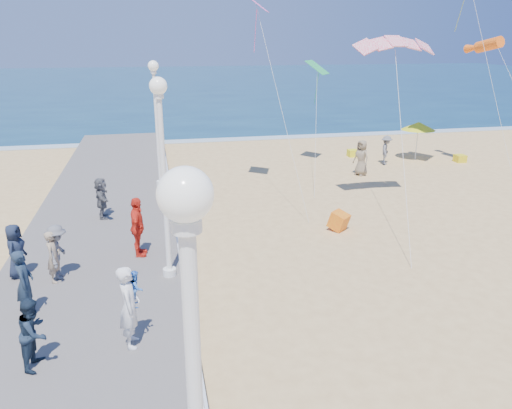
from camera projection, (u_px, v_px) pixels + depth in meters
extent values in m
plane|color=#D9B271|center=(351.00, 271.00, 14.90)|extent=(160.00, 160.00, 0.00)
cube|color=#0C314C|center=(187.00, 83.00, 75.19)|extent=(160.00, 90.00, 0.05)
cube|color=silver|center=(236.00, 139.00, 33.91)|extent=(160.00, 1.20, 0.04)
cube|color=slate|center=(89.00, 289.00, 13.38)|extent=(5.00, 44.00, 0.40)
cube|color=white|center=(179.00, 239.00, 13.46)|extent=(0.05, 42.00, 0.06)
cube|color=white|center=(180.00, 256.00, 13.61)|extent=(0.05, 42.00, 0.04)
sphere|color=white|center=(185.00, 195.00, 3.76)|extent=(0.44, 0.44, 0.44)
cylinder|color=white|center=(170.00, 272.00, 13.70)|extent=(0.36, 0.36, 0.20)
cylinder|color=white|center=(165.00, 190.00, 12.95)|extent=(0.14, 0.14, 4.70)
sphere|color=white|center=(158.00, 86.00, 12.10)|extent=(0.44, 0.44, 0.44)
cylinder|color=white|center=(161.00, 183.00, 22.05)|extent=(0.36, 0.36, 0.20)
cylinder|color=white|center=(157.00, 130.00, 21.30)|extent=(0.14, 0.14, 4.70)
sphere|color=white|center=(153.00, 66.00, 20.45)|extent=(0.44, 0.44, 0.44)
imported|color=white|center=(129.00, 307.00, 10.36)|extent=(0.45, 0.67, 1.82)
imported|color=#3976D5|center=(136.00, 288.00, 10.42)|extent=(0.31, 0.39, 0.79)
imported|color=#192738|center=(25.00, 283.00, 11.52)|extent=(0.43, 0.62, 1.65)
imported|color=#5D5D62|center=(58.00, 252.00, 13.35)|extent=(0.63, 1.02, 1.52)
imported|color=red|center=(138.00, 227.00, 14.69)|extent=(0.57, 1.11, 1.81)
imported|color=#171F33|center=(16.00, 251.00, 13.43)|extent=(0.61, 0.82, 1.51)
imported|color=#535458|center=(102.00, 198.00, 17.87)|extent=(0.58, 1.42, 1.50)
imported|color=gray|center=(54.00, 257.00, 13.20)|extent=(0.44, 0.58, 1.42)
imported|color=#1A2739|center=(34.00, 332.00, 9.76)|extent=(0.69, 0.82, 1.48)
imported|color=slate|center=(386.00, 150.00, 27.09)|extent=(1.02, 1.18, 1.58)
imported|color=#7E6F57|center=(361.00, 158.00, 24.94)|extent=(0.91, 1.04, 1.79)
cube|color=#EE400E|center=(339.00, 223.00, 17.90)|extent=(0.88, 0.90, 0.74)
cylinder|color=white|center=(417.00, 144.00, 28.15)|extent=(0.05, 0.05, 1.80)
cone|color=yellow|center=(419.00, 126.00, 27.83)|extent=(1.90, 1.90, 0.45)
cube|color=yellow|center=(353.00, 153.00, 29.06)|extent=(0.55, 0.55, 0.40)
cube|color=yellow|center=(460.00, 158.00, 27.79)|extent=(0.55, 0.55, 0.40)
cylinder|color=orange|center=(489.00, 45.00, 24.44)|extent=(0.97, 2.45, 1.03)
cube|color=#FF5DCA|center=(255.00, 2.00, 19.97)|extent=(1.34, 1.49, 0.74)
cube|color=green|center=(317.00, 67.00, 25.64)|extent=(1.52, 1.57, 0.69)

